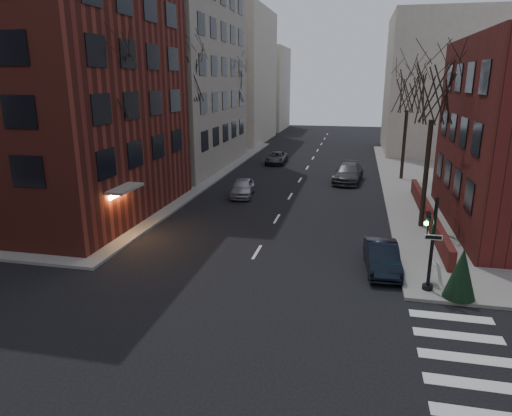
{
  "coord_description": "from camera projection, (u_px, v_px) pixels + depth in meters",
  "views": [
    {
      "loc": [
        4.72,
        -9.67,
        8.67
      ],
      "look_at": [
        -0.34,
        13.32,
        2.0
      ],
      "focal_mm": 32.0,
      "sensor_mm": 36.0,
      "label": 1
    }
  ],
  "objects": [
    {
      "name": "streetlamp_far",
      "position": [
        243.0,
        119.0,
        52.43
      ],
      "size": [
        0.36,
        0.36,
        6.28
      ],
      "color": "black",
      "rests_on": "sidewalk_far_left"
    },
    {
      "name": "sidewalk_far_left",
      "position": [
        18.0,
        166.0,
        46.59
      ],
      "size": [
        44.0,
        44.0,
        0.15
      ],
      "primitive_type": "cube",
      "color": "gray",
      "rests_on": "ground"
    },
    {
      "name": "evergreen_shrub",
      "position": [
        461.0,
        273.0,
        18.2
      ],
      "size": [
        1.64,
        1.64,
        2.1
      ],
      "primitive_type": "cone",
      "rotation": [
        0.0,
        0.0,
        0.39
      ],
      "color": "#15311A",
      "rests_on": "sidewalk_far_right"
    },
    {
      "name": "car_lane_gray",
      "position": [
        348.0,
        173.0,
        39.65
      ],
      "size": [
        2.81,
        5.64,
        1.58
      ],
      "primitive_type": "imported",
      "rotation": [
        0.0,
        0.0,
        -0.11
      ],
      "color": "#3D3D42",
      "rests_on": "ground"
    },
    {
      "name": "building_distant_la",
      "position": [
        218.0,
        77.0,
        64.75
      ],
      "size": [
        14.0,
        16.0,
        18.0
      ],
      "primitive_type": "cube",
      "color": "beige",
      "rests_on": "ground"
    },
    {
      "name": "streetlamp_near",
      "position": [
        177.0,
        141.0,
        33.64
      ],
      "size": [
        0.36,
        0.36,
        6.28
      ],
      "color": "black",
      "rests_on": "sidewalk_far_left"
    },
    {
      "name": "building_distant_lb",
      "position": [
        257.0,
        89.0,
        80.86
      ],
      "size": [
        10.0,
        12.0,
        14.0
      ],
      "primitive_type": "cube",
      "color": "beige",
      "rests_on": "ground"
    },
    {
      "name": "building_left_brick",
      "position": [
        32.0,
        74.0,
        28.68
      ],
      "size": [
        15.0,
        15.0,
        18.0
      ],
      "primitive_type": "cube",
      "color": "maroon",
      "rests_on": "ground"
    },
    {
      "name": "tree_right_b",
      "position": [
        409.0,
        92.0,
        38.61
      ],
      "size": [
        3.74,
        3.74,
        9.18
      ],
      "color": "#2D231C",
      "rests_on": "sidewalk_far_right"
    },
    {
      "name": "parked_sedan",
      "position": [
        382.0,
        257.0,
        21.27
      ],
      "size": [
        1.7,
        4.14,
        1.33
      ],
      "primitive_type": "imported",
      "rotation": [
        0.0,
        0.0,
        0.07
      ],
      "color": "black",
      "rests_on": "ground"
    },
    {
      "name": "tree_left_a",
      "position": [
        109.0,
        83.0,
        25.09
      ],
      "size": [
        4.18,
        4.18,
        10.26
      ],
      "color": "#2D231C",
      "rests_on": "sidewalk_far_left"
    },
    {
      "name": "low_wall_right",
      "position": [
        428.0,
        214.0,
        28.18
      ],
      "size": [
        0.35,
        16.0,
        1.0
      ],
      "primitive_type": "cube",
      "color": "#571A19",
      "rests_on": "sidewalk_far_right"
    },
    {
      "name": "tree_right_a",
      "position": [
        434.0,
        91.0,
        25.33
      ],
      "size": [
        3.96,
        3.96,
        9.72
      ],
      "color": "#2D231C",
      "rests_on": "sidewalk_far_right"
    },
    {
      "name": "building_distant_ra",
      "position": [
        448.0,
        85.0,
        54.13
      ],
      "size": [
        14.0,
        14.0,
        16.0
      ],
      "primitive_type": "cube",
      "color": "beige",
      "rests_on": "ground"
    },
    {
      "name": "tree_left_c",
      "position": [
        233.0,
        85.0,
        49.64
      ],
      "size": [
        3.96,
        3.96,
        9.72
      ],
      "color": "#2D231C",
      "rests_on": "sidewalk_far_left"
    },
    {
      "name": "car_lane_silver",
      "position": [
        243.0,
        187.0,
        34.88
      ],
      "size": [
        2.06,
        4.14,
        1.36
      ],
      "primitive_type": "imported",
      "rotation": [
        0.0,
        0.0,
        0.12
      ],
      "color": "#A3A2A8",
      "rests_on": "ground"
    },
    {
      "name": "traffic_signal",
      "position": [
        430.0,
        250.0,
        18.72
      ],
      "size": [
        0.76,
        0.44,
        4.0
      ],
      "color": "black",
      "rests_on": "sidewalk_far_right"
    },
    {
      "name": "ground",
      "position": [
        163.0,
        409.0,
        12.43
      ],
      "size": [
        160.0,
        160.0,
        0.0
      ],
      "primitive_type": "plane",
      "color": "black",
      "rests_on": "ground"
    },
    {
      "name": "building_left_tan",
      "position": [
        134.0,
        22.0,
        44.07
      ],
      "size": [
        18.0,
        18.0,
        28.0
      ],
      "primitive_type": "cube",
      "color": "#9F9284",
      "rests_on": "ground"
    },
    {
      "name": "tree_left_b",
      "position": [
        186.0,
        76.0,
        36.25
      ],
      "size": [
        4.4,
        4.4,
        10.8
      ],
      "color": "#2D231C",
      "rests_on": "sidewalk_far_left"
    },
    {
      "name": "sandwich_board",
      "position": [
        434.0,
        273.0,
        19.59
      ],
      "size": [
        0.51,
        0.66,
        1.0
      ],
      "primitive_type": "cube",
      "rotation": [
        0.0,
        0.0,
        0.11
      ],
      "color": "silver",
      "rests_on": "sidewalk_far_right"
    },
    {
      "name": "car_lane_far",
      "position": [
        276.0,
        158.0,
        48.45
      ],
      "size": [
        2.07,
        4.38,
        1.21
      ],
      "primitive_type": "imported",
      "rotation": [
        0.0,
        0.0,
        0.02
      ],
      "color": "#3C3C40",
      "rests_on": "ground"
    }
  ]
}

